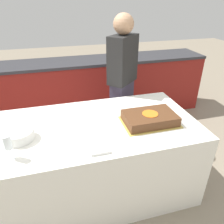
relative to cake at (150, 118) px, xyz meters
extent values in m
plane|color=gray|center=(-0.64, 0.10, -0.81)|extent=(14.00, 14.00, 0.00)
cube|color=maroon|center=(-0.64, 1.66, -0.37)|extent=(4.40, 0.55, 0.88)
cube|color=#2D2D33|center=(-0.64, 1.66, 0.09)|extent=(4.40, 0.58, 0.04)
cube|color=white|center=(-0.64, 0.10, -0.43)|extent=(2.14, 0.97, 0.77)
cube|color=gold|center=(0.00, 0.00, -0.04)|extent=(0.49, 0.34, 0.00)
cube|color=#56331C|center=(0.00, 0.00, 0.00)|extent=(0.45, 0.30, 0.08)
cylinder|color=orange|center=(0.00, 0.00, 0.05)|extent=(0.14, 0.14, 0.00)
cylinder|color=white|center=(-1.10, 0.04, 0.00)|extent=(0.24, 0.24, 0.08)
cylinder|color=white|center=(-1.13, -0.18, -0.04)|extent=(0.06, 0.06, 0.00)
cylinder|color=white|center=(-1.13, -0.18, 0.00)|extent=(0.01, 0.01, 0.08)
cylinder|color=white|center=(-1.13, -0.18, 0.09)|extent=(0.05, 0.05, 0.10)
cylinder|color=white|center=(-0.03, 0.32, -0.04)|extent=(0.20, 0.20, 0.00)
cube|color=white|center=(-0.51, -0.28, -0.03)|extent=(0.14, 0.09, 0.02)
cube|color=#383347|center=(0.00, 0.80, -0.38)|extent=(0.34, 0.33, 0.86)
cube|color=black|center=(0.00, 0.80, 0.31)|extent=(0.41, 0.40, 0.53)
sphere|color=tan|center=(0.00, 0.80, 0.69)|extent=(0.22, 0.22, 0.22)
camera|label=1|loc=(-0.77, -1.52, 0.98)|focal=35.00mm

